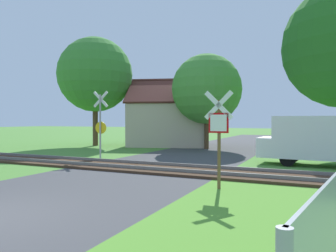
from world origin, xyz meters
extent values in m
cube|color=#424244|center=(0.00, 2.00, 0.00)|extent=(6.50, 80.00, 0.01)
cube|color=#422D1E|center=(0.00, 7.84, 0.05)|extent=(60.00, 2.60, 0.10)
cube|color=slate|center=(0.00, 8.55, 0.16)|extent=(60.00, 0.08, 0.12)
cube|color=slate|center=(0.00, 7.12, 0.16)|extent=(60.00, 0.08, 0.12)
cylinder|color=brown|center=(3.85, 5.21, 1.33)|extent=(0.10, 0.10, 2.65)
cube|color=red|center=(3.85, 5.14, 1.98)|extent=(0.60, 0.05, 0.60)
cube|color=white|center=(3.85, 5.12, 1.98)|extent=(0.49, 0.03, 0.49)
cube|color=white|center=(3.85, 5.14, 2.50)|extent=(0.88, 0.06, 0.88)
cube|color=white|center=(3.85, 5.14, 2.50)|extent=(0.88, 0.06, 0.88)
cylinder|color=#9E9EA5|center=(-3.90, 9.85, 1.71)|extent=(0.09, 0.09, 3.41)
cube|color=white|center=(-3.90, 9.91, 3.16)|extent=(0.87, 0.12, 0.88)
cube|color=white|center=(-3.90, 9.91, 3.16)|extent=(0.87, 0.12, 0.88)
cylinder|color=yellow|center=(-3.91, 9.92, 1.66)|extent=(0.64, 0.10, 0.64)
cube|color=#C6B293|center=(-4.47, 20.07, 1.72)|extent=(7.36, 7.02, 3.45)
cube|color=#562823|center=(-4.07, 18.74, 4.37)|extent=(6.97, 4.81, 2.16)
cube|color=#562823|center=(-4.86, 21.39, 4.37)|extent=(6.97, 4.81, 2.16)
cube|color=brown|center=(-2.88, 20.54, 4.50)|extent=(0.62, 0.62, 1.10)
cylinder|color=#513823|center=(-9.82, 17.24, 1.74)|extent=(0.42, 0.42, 3.48)
sphere|color=#3D8433|center=(-9.82, 17.24, 5.72)|extent=(5.98, 5.98, 5.98)
cylinder|color=#513823|center=(-0.72, 18.11, 1.20)|extent=(0.33, 0.33, 2.40)
sphere|color=#478E38|center=(-0.72, 18.11, 4.28)|extent=(5.00, 5.00, 5.00)
cube|color=white|center=(6.79, 11.78, 1.29)|extent=(4.31, 2.16, 1.90)
cube|color=white|center=(4.34, 11.94, 0.79)|extent=(0.81, 1.85, 0.90)
cube|color=#19232D|center=(4.71, 11.91, 1.62)|extent=(0.14, 1.61, 0.85)
cube|color=navy|center=(6.85, 12.74, 0.96)|extent=(3.77, 0.25, 0.16)
cylinder|color=black|center=(5.41, 12.65, 0.34)|extent=(0.69, 0.22, 0.68)
cylinder|color=black|center=(5.31, 11.09, 0.34)|extent=(0.69, 0.22, 0.68)
camera|label=1|loc=(6.53, -4.30, 2.06)|focal=35.00mm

